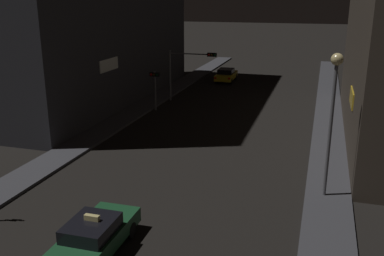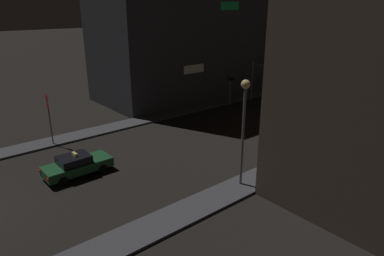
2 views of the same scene
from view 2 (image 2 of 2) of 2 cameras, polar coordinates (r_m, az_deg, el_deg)
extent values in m
cube|color=#424247|center=(41.52, 6.17, 4.64)|extent=(2.10, 61.13, 0.16)
cube|color=#424247|center=(33.37, 25.02, -0.94)|extent=(2.10, 61.13, 0.16)
cube|color=white|center=(38.23, 0.33, 9.73)|extent=(0.08, 2.80, 0.90)
cube|color=#26CC66|center=(41.25, 6.29, 19.41)|extent=(0.08, 2.80, 0.90)
cube|color=yellow|center=(25.36, 20.50, 1.62)|extent=(0.08, 2.80, 0.90)
cube|color=#1E512D|center=(24.40, -18.34, -6.01)|extent=(1.86, 4.43, 0.60)
cube|color=black|center=(24.11, -18.91, -4.95)|extent=(1.61, 2.00, 0.50)
cube|color=red|center=(24.40, -23.86, -6.49)|extent=(0.24, 0.06, 0.16)
cube|color=red|center=(23.08, -22.70, -7.82)|extent=(0.24, 0.06, 0.16)
cylinder|color=black|center=(25.66, -16.18, -5.21)|extent=(0.23, 0.64, 0.64)
cylinder|color=black|center=(24.33, -14.56, -6.47)|extent=(0.23, 0.64, 0.64)
cylinder|color=black|center=(24.82, -21.89, -6.78)|extent=(0.23, 0.64, 0.64)
cylinder|color=black|center=(23.44, -20.55, -8.19)|extent=(0.23, 0.64, 0.64)
cube|color=#F4E08C|center=(24.00, -18.78, -4.13)|extent=(0.56, 0.19, 0.20)
cube|color=yellow|center=(48.99, 20.33, 6.50)|extent=(1.88, 4.43, 0.60)
cube|color=black|center=(48.71, 20.29, 7.10)|extent=(1.62, 2.01, 0.50)
cube|color=red|center=(47.44, 18.23, 6.46)|extent=(0.24, 0.06, 0.16)
cube|color=red|center=(46.71, 19.79, 6.09)|extent=(0.24, 0.06, 0.16)
cylinder|color=black|center=(50.60, 20.28, 6.54)|extent=(0.23, 0.64, 0.64)
cylinder|color=black|center=(49.87, 21.87, 6.17)|extent=(0.23, 0.64, 0.64)
cylinder|color=black|center=(48.27, 18.67, 6.14)|extent=(0.23, 0.64, 0.64)
cylinder|color=black|center=(47.51, 20.31, 5.74)|extent=(0.23, 0.64, 0.64)
cylinder|color=slate|center=(41.91, 9.88, 7.67)|extent=(0.16, 0.16, 4.51)
cylinder|color=slate|center=(40.35, 12.14, 9.97)|extent=(3.84, 0.10, 0.10)
cube|color=black|center=(39.21, 14.35, 9.52)|extent=(0.80, 0.28, 0.32)
sphere|color=red|center=(39.22, 13.90, 9.56)|extent=(0.20, 0.20, 0.20)
sphere|color=#3F2D0C|center=(39.07, 14.20, 9.50)|extent=(0.20, 0.20, 0.20)
sphere|color=#0C3319|center=(38.93, 14.49, 9.44)|extent=(0.20, 0.20, 0.20)
cylinder|color=slate|center=(39.36, 6.27, 6.11)|extent=(0.16, 0.16, 3.24)
cube|color=black|center=(39.06, 6.35, 8.07)|extent=(0.80, 0.28, 0.32)
sphere|color=red|center=(39.10, 5.90, 8.10)|extent=(0.20, 0.20, 0.20)
sphere|color=#3F2D0C|center=(38.94, 6.17, 8.04)|extent=(0.20, 0.20, 0.20)
sphere|color=#0C3319|center=(38.77, 6.43, 7.98)|extent=(0.20, 0.20, 0.20)
cylinder|color=slate|center=(29.57, -22.40, 1.21)|extent=(0.10, 0.10, 3.99)
cylinder|color=red|center=(29.08, -22.91, 4.65)|extent=(0.56, 0.03, 0.56)
cylinder|color=red|center=(29.23, -22.75, 3.48)|extent=(0.52, 0.03, 0.52)
cylinder|color=slate|center=(20.95, 8.37, -1.73)|extent=(0.16, 0.16, 6.09)
sphere|color=#F4D88C|center=(19.99, 8.84, 7.15)|extent=(0.54, 0.54, 0.54)
camera|label=1|loc=(14.35, -59.09, 3.50)|focal=40.43mm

